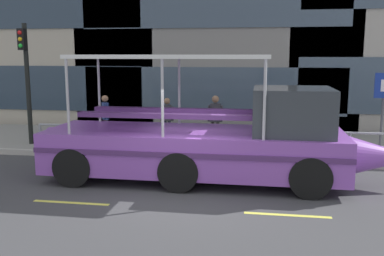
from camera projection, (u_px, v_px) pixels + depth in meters
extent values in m
plane|color=#3D3D3F|center=(184.00, 192.00, 10.55)|extent=(120.00, 120.00, 0.00)
cube|color=gray|center=(211.00, 143.00, 15.99)|extent=(32.00, 4.80, 0.18)
cube|color=#B2ADA3|center=(202.00, 159.00, 13.56)|extent=(32.00, 0.18, 0.18)
cube|color=#DBD64C|center=(71.00, 203.00, 9.81)|extent=(1.80, 0.12, 0.01)
cube|color=#DBD64C|center=(287.00, 215.00, 9.05)|extent=(1.80, 0.12, 0.01)
cube|color=#2D3D4C|center=(26.00, 88.00, 19.81)|extent=(11.00, 0.06, 2.00)
cube|color=#2D3D4C|center=(21.00, 6.00, 19.20)|extent=(11.00, 0.06, 2.00)
cube|color=#3D4C5B|center=(211.00, 91.00, 18.45)|extent=(11.23, 0.06, 1.99)
cube|color=#3D4C5B|center=(212.00, 3.00, 17.85)|extent=(11.23, 0.06, 1.99)
cylinder|color=#9EA0A8|center=(217.00, 129.00, 13.67)|extent=(12.06, 0.07, 0.07)
cylinder|color=#9EA0A8|center=(217.00, 142.00, 13.74)|extent=(12.06, 0.06, 0.06)
cylinder|color=#9EA0A8|center=(40.00, 136.00, 14.70)|extent=(0.09, 0.09, 0.81)
cylinder|color=#9EA0A8|center=(97.00, 138.00, 14.38)|extent=(0.09, 0.09, 0.81)
cylinder|color=#9EA0A8|center=(156.00, 140.00, 14.06)|extent=(0.09, 0.09, 0.81)
cylinder|color=#9EA0A8|center=(217.00, 142.00, 13.74)|extent=(0.09, 0.09, 0.81)
cylinder|color=#9EA0A8|center=(282.00, 144.00, 13.42)|extent=(0.09, 0.09, 0.81)
cylinder|color=#9EA0A8|center=(349.00, 146.00, 13.10)|extent=(0.09, 0.09, 0.81)
cylinder|color=black|center=(28.00, 85.00, 15.12)|extent=(0.16, 0.16, 4.20)
cube|color=black|center=(22.00, 39.00, 14.67)|extent=(0.24, 0.20, 0.72)
sphere|color=red|center=(20.00, 32.00, 14.53)|extent=(0.14, 0.14, 0.14)
sphere|color=gold|center=(20.00, 39.00, 14.56)|extent=(0.14, 0.14, 0.14)
sphere|color=green|center=(20.00, 46.00, 14.60)|extent=(0.14, 0.14, 0.14)
cylinder|color=#4C4F54|center=(382.00, 116.00, 13.27)|extent=(0.08, 0.08, 2.57)
cube|color=purple|center=(194.00, 150.00, 11.51)|extent=(7.78, 2.40, 1.07)
cone|color=purple|center=(383.00, 157.00, 10.75)|extent=(1.75, 1.02, 1.02)
cylinder|color=purple|center=(57.00, 145.00, 12.13)|extent=(0.39, 1.02, 1.02)
cube|color=#4D2A62|center=(185.00, 156.00, 10.30)|extent=(7.78, 0.04, 0.12)
cube|color=#33383D|center=(292.00, 111.00, 10.92)|extent=(1.94, 2.01, 1.15)
cube|color=silver|center=(171.00, 57.00, 11.19)|extent=(5.06, 2.21, 0.10)
cylinder|color=#B2B2B7|center=(264.00, 92.00, 12.00)|extent=(0.07, 0.07, 1.87)
cylinder|color=#B2B2B7|center=(265.00, 100.00, 9.95)|extent=(0.07, 0.07, 1.87)
cylinder|color=#B2B2B7|center=(179.00, 91.00, 12.39)|extent=(0.07, 0.07, 1.87)
cylinder|color=#B2B2B7|center=(162.00, 99.00, 10.33)|extent=(0.07, 0.07, 1.87)
cylinder|color=#B2B2B7|center=(99.00, 90.00, 12.77)|extent=(0.07, 0.07, 1.87)
cylinder|color=#B2B2B7|center=(68.00, 97.00, 10.71)|extent=(0.07, 0.07, 1.87)
cube|color=#4D2A62|center=(176.00, 110.00, 12.00)|extent=(4.65, 0.28, 0.12)
cube|color=#4D2A62|center=(167.00, 116.00, 10.88)|extent=(4.65, 0.28, 0.12)
cylinder|color=black|center=(302.00, 156.00, 12.17)|extent=(1.00, 0.28, 1.00)
cylinder|color=black|center=(310.00, 178.00, 10.03)|extent=(1.00, 0.28, 1.00)
cylinder|color=black|center=(193.00, 152.00, 12.67)|extent=(1.00, 0.28, 1.00)
cylinder|color=black|center=(178.00, 172.00, 10.52)|extent=(1.00, 0.28, 1.00)
cylinder|color=black|center=(104.00, 149.00, 13.10)|extent=(1.00, 0.28, 1.00)
cylinder|color=black|center=(73.00, 167.00, 10.95)|extent=(1.00, 0.28, 1.00)
cylinder|color=black|center=(312.00, 135.00, 14.78)|extent=(0.11, 0.11, 0.89)
cylinder|color=black|center=(307.00, 134.00, 14.83)|extent=(0.11, 0.11, 0.89)
cube|color=#38383D|center=(311.00, 113.00, 14.68)|extent=(0.36, 0.24, 0.63)
cylinder|color=#38383D|center=(317.00, 114.00, 14.62)|extent=(0.08, 0.08, 0.57)
cylinder|color=#38383D|center=(304.00, 113.00, 14.75)|extent=(0.08, 0.08, 0.57)
sphere|color=#936B4C|center=(311.00, 99.00, 14.61)|extent=(0.24, 0.24, 0.24)
cylinder|color=#47423D|center=(213.00, 134.00, 14.84)|extent=(0.11, 0.11, 0.88)
cylinder|color=#47423D|center=(218.00, 135.00, 14.81)|extent=(0.11, 0.11, 0.88)
cube|color=#38383D|center=(215.00, 113.00, 14.70)|extent=(0.33, 0.19, 0.63)
cylinder|color=#38383D|center=(209.00, 113.00, 14.74)|extent=(0.08, 0.08, 0.56)
cylinder|color=#38383D|center=(222.00, 114.00, 14.67)|extent=(0.08, 0.08, 0.56)
sphere|color=#936B4C|center=(215.00, 99.00, 14.62)|extent=(0.24, 0.24, 0.24)
cylinder|color=#1E2338|center=(170.00, 132.00, 15.49)|extent=(0.10, 0.10, 0.81)
cylinder|color=#1E2338|center=(165.00, 132.00, 15.50)|extent=(0.10, 0.10, 0.81)
cube|color=#38383D|center=(167.00, 113.00, 15.38)|extent=(0.32, 0.20, 0.57)
cylinder|color=#38383D|center=(173.00, 114.00, 15.37)|extent=(0.07, 0.07, 0.52)
cylinder|color=#38383D|center=(162.00, 114.00, 15.40)|extent=(0.07, 0.07, 0.52)
sphere|color=#936B4C|center=(167.00, 101.00, 15.31)|extent=(0.22, 0.22, 0.22)
cylinder|color=#47423D|center=(105.00, 131.00, 15.64)|extent=(0.11, 0.11, 0.85)
cylinder|color=#47423D|center=(107.00, 131.00, 15.49)|extent=(0.11, 0.11, 0.85)
cube|color=navy|center=(105.00, 111.00, 15.44)|extent=(0.33, 0.37, 0.60)
cylinder|color=navy|center=(104.00, 111.00, 15.64)|extent=(0.07, 0.07, 0.54)
cylinder|color=navy|center=(107.00, 113.00, 15.26)|extent=(0.07, 0.07, 0.54)
sphere|color=#936B4C|center=(105.00, 99.00, 15.37)|extent=(0.23, 0.23, 0.23)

